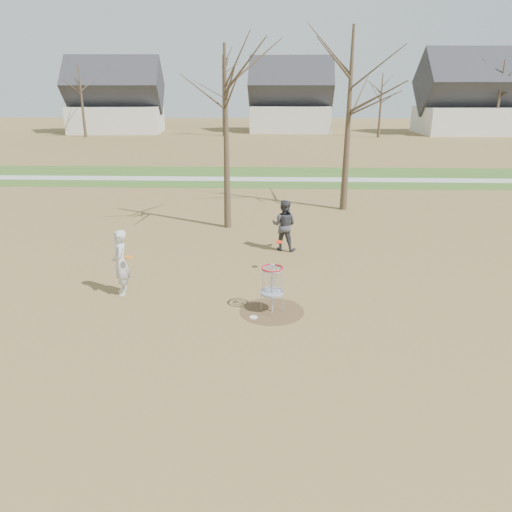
{
  "coord_description": "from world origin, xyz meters",
  "views": [
    {
      "loc": [
        0.02,
        -12.6,
        6.02
      ],
      "look_at": [
        -0.5,
        1.5,
        1.1
      ],
      "focal_mm": 35.0,
      "sensor_mm": 36.0,
      "label": 1
    }
  ],
  "objects_px": {
    "disc_grounded": "(254,317)",
    "disc_golf_basket": "(272,281)",
    "player_standing": "(120,263)",
    "player_throwing": "(284,225)"
  },
  "relations": [
    {
      "from": "player_standing",
      "to": "disc_grounded",
      "type": "distance_m",
      "value": 4.37
    },
    {
      "from": "player_standing",
      "to": "disc_grounded",
      "type": "xyz_separation_m",
      "value": [
        3.99,
        -1.5,
        -0.97
      ]
    },
    {
      "from": "disc_grounded",
      "to": "disc_golf_basket",
      "type": "bearing_deg",
      "value": 41.78
    },
    {
      "from": "disc_grounded",
      "to": "disc_golf_basket",
      "type": "distance_m",
      "value": 1.11
    },
    {
      "from": "player_throwing",
      "to": "disc_golf_basket",
      "type": "bearing_deg",
      "value": 100.72
    },
    {
      "from": "player_standing",
      "to": "disc_golf_basket",
      "type": "xyz_separation_m",
      "value": [
        4.49,
        -1.05,
        -0.08
      ]
    },
    {
      "from": "player_standing",
      "to": "player_throwing",
      "type": "bearing_deg",
      "value": 116.8
    },
    {
      "from": "player_standing",
      "to": "disc_grounded",
      "type": "height_order",
      "value": "player_standing"
    },
    {
      "from": "player_throwing",
      "to": "disc_golf_basket",
      "type": "height_order",
      "value": "player_throwing"
    },
    {
      "from": "disc_grounded",
      "to": "disc_golf_basket",
      "type": "xyz_separation_m",
      "value": [
        0.49,
        0.44,
        0.89
      ]
    }
  ]
}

